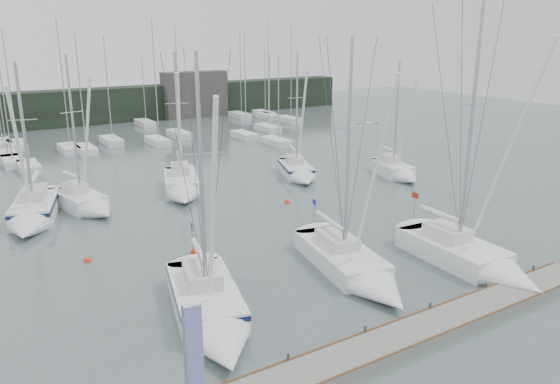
{
  "coord_description": "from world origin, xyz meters",
  "views": [
    {
      "loc": [
        -16.32,
        -19.92,
        12.99
      ],
      "look_at": [
        -0.71,
        5.0,
        4.3
      ],
      "focal_mm": 35.0,
      "sensor_mm": 36.0,
      "label": 1
    }
  ],
  "objects_px": {
    "sailboat_near_center": "(359,272)",
    "sailboat_near_right": "(479,262)",
    "sailboat_mid_a": "(32,215)",
    "sailboat_mid_e": "(398,172)",
    "sailboat_mid_b": "(87,204)",
    "buoy_a": "(195,253)",
    "sailboat_mid_d": "(299,173)",
    "sailboat_near_left": "(212,315)",
    "dock_banner": "(191,354)",
    "sailboat_mid_c": "(182,188)",
    "buoy_b": "(287,203)",
    "buoy_c": "(87,261)"
  },
  "relations": [
    {
      "from": "sailboat_near_center",
      "to": "buoy_b",
      "type": "relative_size",
      "value": 28.85
    },
    {
      "from": "sailboat_mid_a",
      "to": "sailboat_mid_c",
      "type": "bearing_deg",
      "value": 21.91
    },
    {
      "from": "sailboat_near_left",
      "to": "sailboat_near_center",
      "type": "distance_m",
      "value": 8.82
    },
    {
      "from": "sailboat_mid_e",
      "to": "buoy_b",
      "type": "height_order",
      "value": "sailboat_mid_e"
    },
    {
      "from": "buoy_b",
      "to": "sailboat_mid_b",
      "type": "bearing_deg",
      "value": 156.28
    },
    {
      "from": "sailboat_mid_b",
      "to": "sailboat_mid_a",
      "type": "bearing_deg",
      "value": 178.78
    },
    {
      "from": "sailboat_near_center",
      "to": "buoy_c",
      "type": "distance_m",
      "value": 15.83
    },
    {
      "from": "sailboat_near_center",
      "to": "buoy_c",
      "type": "xyz_separation_m",
      "value": [
        -11.86,
        10.47,
        -0.5
      ]
    },
    {
      "from": "sailboat_near_left",
      "to": "sailboat_mid_d",
      "type": "relative_size",
      "value": 1.09
    },
    {
      "from": "buoy_b",
      "to": "dock_banner",
      "type": "distance_m",
      "value": 25.95
    },
    {
      "from": "sailboat_near_right",
      "to": "buoy_c",
      "type": "relative_size",
      "value": 34.0
    },
    {
      "from": "sailboat_near_right",
      "to": "buoy_c",
      "type": "xyz_separation_m",
      "value": [
        -18.28,
        13.16,
        -0.58
      ]
    },
    {
      "from": "buoy_c",
      "to": "dock_banner",
      "type": "height_order",
      "value": "dock_banner"
    },
    {
      "from": "buoy_a",
      "to": "sailboat_near_right",
      "type": "bearing_deg",
      "value": -41.64
    },
    {
      "from": "sailboat_near_center",
      "to": "sailboat_mid_d",
      "type": "xyz_separation_m",
      "value": [
        9.14,
        19.39,
        0.06
      ]
    },
    {
      "from": "sailboat_mid_a",
      "to": "buoy_c",
      "type": "distance_m",
      "value": 8.8
    },
    {
      "from": "sailboat_near_right",
      "to": "sailboat_mid_b",
      "type": "height_order",
      "value": "sailboat_near_right"
    },
    {
      "from": "sailboat_near_right",
      "to": "sailboat_mid_a",
      "type": "height_order",
      "value": "sailboat_near_right"
    },
    {
      "from": "sailboat_near_center",
      "to": "buoy_b",
      "type": "xyz_separation_m",
      "value": [
        4.29,
        13.8,
        -0.5
      ]
    },
    {
      "from": "sailboat_mid_a",
      "to": "buoy_b",
      "type": "xyz_separation_m",
      "value": [
        17.81,
        -5.29,
        -0.65
      ]
    },
    {
      "from": "sailboat_mid_e",
      "to": "sailboat_near_right",
      "type": "bearing_deg",
      "value": -106.7
    },
    {
      "from": "sailboat_mid_b",
      "to": "sailboat_mid_c",
      "type": "relative_size",
      "value": 1.0
    },
    {
      "from": "buoy_a",
      "to": "buoy_b",
      "type": "relative_size",
      "value": 1.19
    },
    {
      "from": "sailboat_mid_a",
      "to": "sailboat_mid_e",
      "type": "bearing_deg",
      "value": 8.4
    },
    {
      "from": "sailboat_near_right",
      "to": "dock_banner",
      "type": "distance_m",
      "value": 19.06
    },
    {
      "from": "sailboat_mid_d",
      "to": "sailboat_mid_e",
      "type": "distance_m",
      "value": 9.15
    },
    {
      "from": "sailboat_mid_b",
      "to": "sailboat_mid_e",
      "type": "relative_size",
      "value": 1.09
    },
    {
      "from": "sailboat_mid_b",
      "to": "buoy_a",
      "type": "height_order",
      "value": "sailboat_mid_b"
    },
    {
      "from": "buoy_a",
      "to": "buoy_c",
      "type": "xyz_separation_m",
      "value": [
        -5.91,
        2.16,
        0.0
      ]
    },
    {
      "from": "sailboat_mid_a",
      "to": "sailboat_mid_c",
      "type": "height_order",
      "value": "sailboat_mid_c"
    },
    {
      "from": "sailboat_mid_a",
      "to": "sailboat_mid_d",
      "type": "distance_m",
      "value": 22.66
    },
    {
      "from": "sailboat_near_center",
      "to": "sailboat_mid_d",
      "type": "distance_m",
      "value": 21.44
    },
    {
      "from": "sailboat_near_right",
      "to": "sailboat_mid_d",
      "type": "bearing_deg",
      "value": 85.89
    },
    {
      "from": "sailboat_near_center",
      "to": "sailboat_mid_b",
      "type": "distance_m",
      "value": 22.07
    },
    {
      "from": "sailboat_mid_e",
      "to": "buoy_a",
      "type": "relative_size",
      "value": 19.7
    },
    {
      "from": "sailboat_near_left",
      "to": "buoy_c",
      "type": "height_order",
      "value": "sailboat_near_left"
    },
    {
      "from": "sailboat_mid_c",
      "to": "sailboat_mid_e",
      "type": "distance_m",
      "value": 19.69
    },
    {
      "from": "sailboat_near_left",
      "to": "buoy_a",
      "type": "height_order",
      "value": "sailboat_near_left"
    },
    {
      "from": "sailboat_mid_c",
      "to": "buoy_b",
      "type": "height_order",
      "value": "sailboat_mid_c"
    },
    {
      "from": "buoy_c",
      "to": "sailboat_mid_a",
      "type": "bearing_deg",
      "value": 100.86
    },
    {
      "from": "sailboat_near_center",
      "to": "sailboat_near_right",
      "type": "height_order",
      "value": "sailboat_near_right"
    },
    {
      "from": "buoy_a",
      "to": "sailboat_mid_b",
      "type": "bearing_deg",
      "value": 107.31
    },
    {
      "from": "sailboat_near_left",
      "to": "sailboat_mid_a",
      "type": "height_order",
      "value": "sailboat_near_left"
    },
    {
      "from": "sailboat_mid_e",
      "to": "buoy_a",
      "type": "height_order",
      "value": "sailboat_mid_e"
    },
    {
      "from": "dock_banner",
      "to": "sailboat_mid_a",
      "type": "bearing_deg",
      "value": 103.43
    },
    {
      "from": "sailboat_mid_b",
      "to": "buoy_b",
      "type": "xyz_separation_m",
      "value": [
        13.86,
        -6.09,
        -0.57
      ]
    },
    {
      "from": "sailboat_mid_a",
      "to": "sailboat_mid_d",
      "type": "bearing_deg",
      "value": 17.34
    },
    {
      "from": "sailboat_near_right",
      "to": "sailboat_mid_b",
      "type": "distance_m",
      "value": 27.67
    },
    {
      "from": "sailboat_mid_c",
      "to": "buoy_b",
      "type": "relative_size",
      "value": 25.58
    },
    {
      "from": "sailboat_near_left",
      "to": "sailboat_mid_c",
      "type": "height_order",
      "value": "sailboat_near_left"
    }
  ]
}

